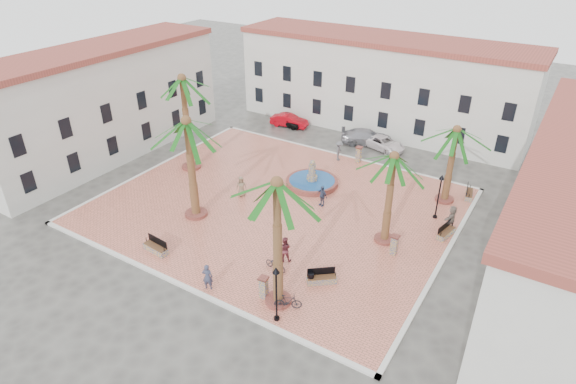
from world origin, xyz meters
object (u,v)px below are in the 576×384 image
Objects in this scene: litter_bin at (311,278)px; cyclist_a at (207,277)px; bench_s at (156,248)px; bench_se at (321,279)px; lamppost_e at (440,189)px; bollard_e at (394,244)px; lamppost_s at (276,285)px; pedestrian_fountain_b at (322,196)px; fountain at (312,181)px; bicycle_b at (288,302)px; palm_nw at (183,89)px; bicycle_a at (276,264)px; cyclist_b at (285,249)px; pedestrian_fountain_a at (241,187)px; palm_e at (393,167)px; bollard_n at (359,154)px; car_silver at (367,137)px; bench_ne at (469,194)px; palm_ne at (455,139)px; palm_s at (277,198)px; car_black at (287,121)px; pedestrian_east at (452,217)px; pedestrian_north at (339,151)px; car_red at (289,120)px; car_white at (383,143)px; bench_e at (446,233)px; palm_sw at (187,133)px; bollard_se at (264,287)px.

cyclist_a is at bearing -143.87° from litter_bin.
bench_s reaches higher than bench_se.
bollard_e is at bearing -99.63° from lamppost_e.
lamppost_s is 2.52× the size of bollard_e.
fountain is at bearing 148.38° from pedestrian_fountain_b.
palm_nw is at bearing 28.23° from bicycle_b.
cyclist_b reaches higher than bicycle_a.
pedestrian_fountain_a is (-3.85, -4.67, 0.55)m from fountain.
bench_s is (-12.48, -9.32, -5.40)m from palm_e.
bench_se is at bearing -76.30° from bicycle_a.
bollard_n is at bearing 102.40° from lamppost_s.
lamppost_e is at bearing -160.36° from car_silver.
palm_ne is at bearing 125.64° from bench_ne.
bicycle_b is (0.07, 1.07, -1.99)m from lamppost_s.
car_silver is (-5.04, 24.07, -6.41)m from palm_s.
car_black is (-19.17, 7.20, -4.81)m from palm_ne.
palm_e is at bearing 37.08° from bench_se.
palm_nw is 23.46m from pedestrian_east.
car_black reaches higher than bench_s.
bench_s is 20.75m from pedestrian_east.
palm_e is 13.04m from pedestrian_fountain_a.
palm_nw is at bearing 116.77° from pedestrian_north.
car_red is (2.03, 13.46, -6.74)m from palm_nw.
car_silver is 1.13× the size of car_white.
litter_bin is 0.49× the size of bicycle_a.
bench_e is 0.99× the size of pedestrian_north.
palm_ne is at bearing -151.89° from pedestrian_east.
car_red is (-20.44, 5.70, 0.26)m from bench_ne.
fountain is 11.71m from pedestrian_east.
palm_sw is 2.20× the size of lamppost_e.
bollard_n is (5.71, 19.79, 0.49)m from bench_s.
bench_s is at bearing -43.70° from pedestrian_east.
bollard_e is 18.51m from car_silver.
bollard_se is 0.29× the size of car_silver.
palm_s is 4.57× the size of cyclist_b.
bench_ne is (6.36, 18.30, -6.74)m from palm_s.
pedestrian_north is at bearing -109.89° from pedestrian_east.
lamppost_s reaches higher than lamppost_e.
bollard_se is at bearing 160.79° from bench_e.
palm_nw is 20.00m from litter_bin.
litter_bin is (-4.19, -11.44, -2.05)m from lamppost_e.
cyclist_b is (-5.76, -4.43, 0.15)m from bollard_e.
bollard_e is (13.58, 8.16, 0.46)m from bench_s.
bollard_se is 0.41× the size of car_black.
bollard_se is at bearing 76.05° from cyclist_b.
bicycle_b is at bearing -102.93° from palm_e.
palm_sw is 5.07× the size of bicycle_a.
bench_se is at bearing -23.90° from palm_nw.
bollard_e is at bearing 59.95° from litter_bin.
car_black reaches higher than bicycle_b.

